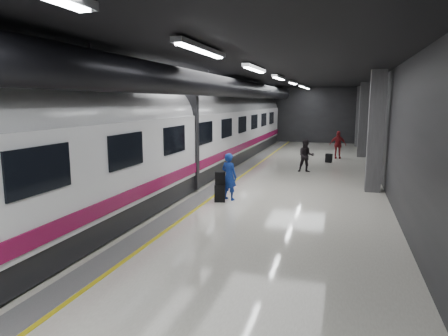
% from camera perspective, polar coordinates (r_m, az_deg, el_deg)
% --- Properties ---
extents(ground, '(40.00, 40.00, 0.00)m').
position_cam_1_polar(ground, '(14.59, 2.74, -3.84)').
color(ground, white).
rests_on(ground, ground).
extents(platform_hall, '(10.02, 40.02, 4.51)m').
position_cam_1_polar(platform_hall, '(15.19, 2.66, 10.15)').
color(platform_hall, black).
rests_on(platform_hall, ground).
extents(train, '(3.05, 38.00, 4.05)m').
position_cam_1_polar(train, '(15.35, -9.09, 4.55)').
color(train, black).
rests_on(train, ground).
extents(traveler_main, '(0.69, 0.57, 1.63)m').
position_cam_1_polar(traveler_main, '(13.71, 0.73, -1.22)').
color(traveler_main, '#174CB2').
rests_on(traveler_main, ground).
extents(suitcase_main, '(0.40, 0.31, 0.58)m').
position_cam_1_polar(suitcase_main, '(13.50, -0.61, -3.65)').
color(suitcase_main, black).
rests_on(suitcase_main, ground).
extents(shoulder_bag, '(0.38, 0.29, 0.45)m').
position_cam_1_polar(shoulder_bag, '(13.43, -0.57, -1.48)').
color(shoulder_bag, black).
rests_on(shoulder_bag, suitcase_main).
extents(traveler_far_a, '(0.88, 0.75, 1.58)m').
position_cam_1_polar(traveler_far_a, '(19.48, 11.64, 1.70)').
color(traveler_far_a, black).
rests_on(traveler_far_a, ground).
extents(traveler_far_b, '(1.00, 0.54, 1.63)m').
position_cam_1_polar(traveler_far_b, '(24.80, 15.94, 3.23)').
color(traveler_far_b, maroon).
rests_on(traveler_far_b, ground).
extents(suitcase_far, '(0.39, 0.33, 0.49)m').
position_cam_1_polar(suitcase_far, '(22.97, 14.74, 1.38)').
color(suitcase_far, black).
rests_on(suitcase_far, ground).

